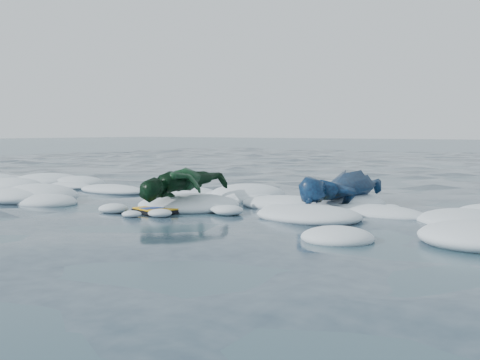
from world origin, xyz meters
name	(u,v)px	position (x,y,z in m)	size (l,w,h in m)	color
ground	(122,211)	(0.00, 0.00, 0.00)	(120.00, 120.00, 0.00)	#182A3A
foam_band	(181,203)	(0.00, 1.03, 0.00)	(12.00, 3.10, 0.30)	white
prone_woman_unit	(339,191)	(2.01, 1.57, 0.23)	(0.78, 1.75, 0.45)	black
prone_child_unit	(183,189)	(0.50, 0.51, 0.25)	(0.66, 1.30, 0.50)	black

